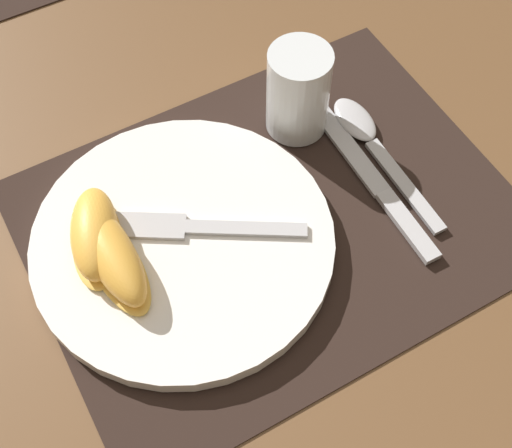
{
  "coord_description": "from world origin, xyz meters",
  "views": [
    {
      "loc": [
        -0.19,
        -0.31,
        0.58
      ],
      "look_at": [
        -0.02,
        -0.01,
        0.02
      ],
      "focal_mm": 50.0,
      "sensor_mm": 36.0,
      "label": 1
    }
  ],
  "objects_px": {
    "plate": "(183,242)",
    "fork": "(194,227)",
    "knife": "(374,182)",
    "citrus_wedge_0": "(95,235)",
    "juice_glass": "(298,96)",
    "spoon": "(368,136)",
    "citrus_wedge_1": "(111,253)"
  },
  "relations": [
    {
      "from": "plate",
      "to": "citrus_wedge_1",
      "type": "bearing_deg",
      "value": 173.48
    },
    {
      "from": "fork",
      "to": "citrus_wedge_0",
      "type": "distance_m",
      "value": 0.09
    },
    {
      "from": "citrus_wedge_0",
      "to": "fork",
      "type": "bearing_deg",
      "value": -18.51
    },
    {
      "from": "fork",
      "to": "citrus_wedge_1",
      "type": "xyz_separation_m",
      "value": [
        -0.08,
        0.0,
        0.01
      ]
    },
    {
      "from": "juice_glass",
      "to": "spoon",
      "type": "xyz_separation_m",
      "value": [
        0.05,
        -0.05,
        -0.04
      ]
    },
    {
      "from": "plate",
      "to": "spoon",
      "type": "xyz_separation_m",
      "value": [
        0.22,
        0.02,
        -0.0
      ]
    },
    {
      "from": "juice_glass",
      "to": "fork",
      "type": "relative_size",
      "value": 0.59
    },
    {
      "from": "citrus_wedge_1",
      "to": "knife",
      "type": "bearing_deg",
      "value": -7.6
    },
    {
      "from": "plate",
      "to": "fork",
      "type": "bearing_deg",
      "value": 14.57
    },
    {
      "from": "knife",
      "to": "fork",
      "type": "relative_size",
      "value": 1.29
    },
    {
      "from": "plate",
      "to": "spoon",
      "type": "height_order",
      "value": "plate"
    },
    {
      "from": "spoon",
      "to": "fork",
      "type": "height_order",
      "value": "fork"
    },
    {
      "from": "spoon",
      "to": "fork",
      "type": "distance_m",
      "value": 0.21
    },
    {
      "from": "juice_glass",
      "to": "citrus_wedge_0",
      "type": "xyz_separation_m",
      "value": [
        -0.24,
        -0.04,
        -0.01
      ]
    },
    {
      "from": "juice_glass",
      "to": "fork",
      "type": "height_order",
      "value": "juice_glass"
    },
    {
      "from": "fork",
      "to": "spoon",
      "type": "bearing_deg",
      "value": 5.08
    },
    {
      "from": "plate",
      "to": "citrus_wedge_0",
      "type": "relative_size",
      "value": 2.56
    },
    {
      "from": "fork",
      "to": "knife",
      "type": "bearing_deg",
      "value": -9.62
    },
    {
      "from": "plate",
      "to": "knife",
      "type": "height_order",
      "value": "plate"
    },
    {
      "from": "knife",
      "to": "citrus_wedge_0",
      "type": "height_order",
      "value": "citrus_wedge_0"
    },
    {
      "from": "spoon",
      "to": "citrus_wedge_0",
      "type": "relative_size",
      "value": 1.68
    },
    {
      "from": "plate",
      "to": "juice_glass",
      "type": "bearing_deg",
      "value": 24.36
    },
    {
      "from": "knife",
      "to": "spoon",
      "type": "bearing_deg",
      "value": 62.8
    },
    {
      "from": "knife",
      "to": "juice_glass",
      "type": "bearing_deg",
      "value": 104.89
    },
    {
      "from": "spoon",
      "to": "citrus_wedge_0",
      "type": "height_order",
      "value": "citrus_wedge_0"
    },
    {
      "from": "juice_glass",
      "to": "knife",
      "type": "xyz_separation_m",
      "value": [
        0.03,
        -0.1,
        -0.04
      ]
    },
    {
      "from": "plate",
      "to": "citrus_wedge_0",
      "type": "bearing_deg",
      "value": 155.73
    },
    {
      "from": "plate",
      "to": "juice_glass",
      "type": "distance_m",
      "value": 0.19
    },
    {
      "from": "spoon",
      "to": "citrus_wedge_1",
      "type": "xyz_separation_m",
      "value": [
        -0.28,
        -0.01,
        0.03
      ]
    },
    {
      "from": "spoon",
      "to": "citrus_wedge_0",
      "type": "bearing_deg",
      "value": 178.16
    },
    {
      "from": "plate",
      "to": "fork",
      "type": "xyz_separation_m",
      "value": [
        0.01,
        0.0,
        0.01
      ]
    },
    {
      "from": "fork",
      "to": "citrus_wedge_0",
      "type": "relative_size",
      "value": 1.5
    }
  ]
}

